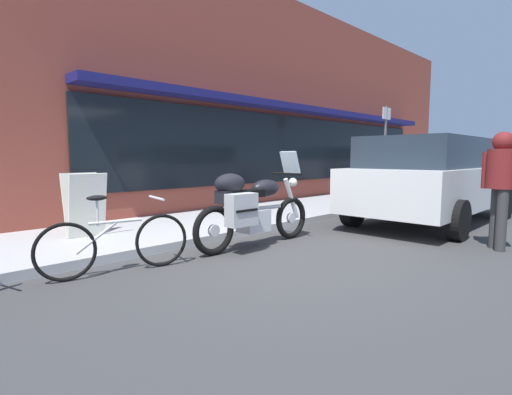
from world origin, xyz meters
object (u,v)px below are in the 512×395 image
(touring_motorcycle, at_px, (251,206))
(parked_minivan, at_px, (433,178))
(pedestrian_walking, at_px, (501,176))
(parked_bicycle, at_px, (116,243))
(parking_sign_pole, at_px, (385,145))
(sandwich_board_sign, at_px, (85,205))

(touring_motorcycle, relative_size, parked_minivan, 0.48)
(parked_minivan, distance_m, pedestrian_walking, 2.31)
(parked_bicycle, relative_size, pedestrian_walking, 1.00)
(touring_motorcycle, height_order, parked_minivan, parked_minivan)
(parked_bicycle, xyz_separation_m, parked_minivan, (6.08, -1.22, 0.55))
(parked_bicycle, distance_m, parking_sign_pole, 8.51)
(touring_motorcycle, bearing_deg, parked_bicycle, 174.36)
(touring_motorcycle, bearing_deg, sandwich_board_sign, 129.12)
(pedestrian_walking, bearing_deg, parked_bicycle, 147.62)
(pedestrian_walking, bearing_deg, touring_motorcycle, 133.03)
(touring_motorcycle, relative_size, parked_bicycle, 1.35)
(parked_bicycle, height_order, parked_minivan, parked_minivan)
(touring_motorcycle, distance_m, pedestrian_walking, 3.56)
(pedestrian_walking, xyz_separation_m, sandwich_board_sign, (-4.01, 4.55, -0.46))
(parked_bicycle, bearing_deg, pedestrian_walking, -32.38)
(pedestrian_walking, xyz_separation_m, parking_sign_pole, (3.98, 3.74, 0.59))
(touring_motorcycle, xyz_separation_m, parking_sign_pole, (6.39, 1.16, 1.04))
(parking_sign_pole, bearing_deg, touring_motorcycle, -169.69)
(touring_motorcycle, height_order, parked_bicycle, touring_motorcycle)
(parked_bicycle, height_order, sandwich_board_sign, sandwich_board_sign)
(parked_bicycle, xyz_separation_m, sandwich_board_sign, (0.37, 1.78, 0.25))
(parked_minivan, bearing_deg, touring_motorcycle, 166.00)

